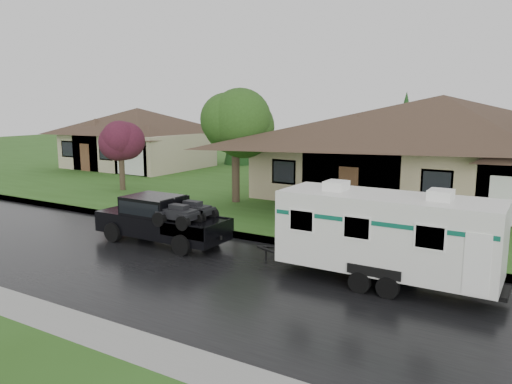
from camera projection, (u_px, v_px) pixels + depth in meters
ground at (285, 266)px, 16.49m from camera, size 140.00×140.00×0.00m
road at (253, 284)px, 14.80m from camera, size 140.00×8.00×0.01m
curb at (313, 247)px, 18.37m from camera, size 140.00×0.50×0.15m
lawn at (405, 194)px, 29.12m from camera, size 140.00×26.00×0.15m
house_main at (446, 136)px, 26.36m from camera, size 19.44×10.80×6.90m
house_far at (139, 133)px, 40.42m from camera, size 10.80×8.64×5.80m
tree_left_green at (235, 124)px, 25.79m from camera, size 3.59×3.59×5.95m
tree_red at (121, 142)px, 29.69m from camera, size 2.51×2.51×4.15m
shrub_row at (416, 205)px, 23.20m from camera, size 13.60×1.00×1.00m
pickup_truck at (160, 218)px, 19.15m from camera, size 5.38×2.04×1.79m
travel_trailer at (387, 233)px, 14.56m from camera, size 6.63×2.33×2.98m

